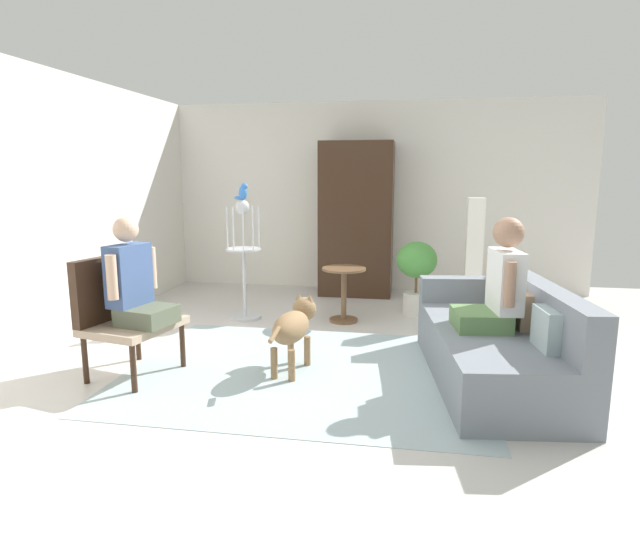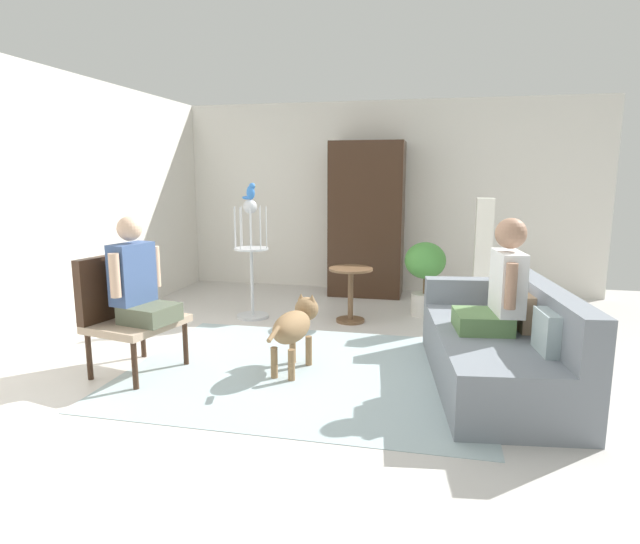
# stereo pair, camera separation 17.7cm
# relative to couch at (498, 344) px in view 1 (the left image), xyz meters

# --- Properties ---
(ground_plane) EXTENTS (7.78, 7.78, 0.00)m
(ground_plane) POSITION_rel_couch_xyz_m (-1.34, -0.04, -0.29)
(ground_plane) COLOR beige
(back_wall) EXTENTS (5.97, 0.12, 2.57)m
(back_wall) POSITION_rel_couch_xyz_m (-1.34, 3.27, 0.99)
(back_wall) COLOR silver
(back_wall) RESTS_ON ground
(left_wall) EXTENTS (0.12, 7.09, 2.57)m
(left_wall) POSITION_rel_couch_xyz_m (-4.09, 0.26, 0.99)
(left_wall) COLOR silver
(left_wall) RESTS_ON ground
(area_rug) EXTENTS (2.88, 2.27, 0.01)m
(area_rug) POSITION_rel_couch_xyz_m (-1.53, -0.10, -0.29)
(area_rug) COLOR #9EB2B7
(area_rug) RESTS_ON ground
(couch) EXTENTS (1.11, 2.04, 0.79)m
(couch) POSITION_rel_couch_xyz_m (0.00, 0.00, 0.00)
(couch) COLOR slate
(couch) RESTS_ON ground
(armchair) EXTENTS (0.71, 0.79, 0.96)m
(armchair) POSITION_rel_couch_xyz_m (-2.98, -0.38, 0.26)
(armchair) COLOR #382316
(armchair) RESTS_ON ground
(person_on_couch) EXTENTS (0.51, 0.57, 0.86)m
(person_on_couch) POSITION_rel_couch_xyz_m (-0.03, -0.04, 0.48)
(person_on_couch) COLOR #587D4A
(person_on_armchair) EXTENTS (0.51, 0.51, 0.84)m
(person_on_armchair) POSITION_rel_couch_xyz_m (-2.82, -0.41, 0.48)
(person_on_armchair) COLOR #565E49
(round_end_table) EXTENTS (0.48, 0.48, 0.60)m
(round_end_table) POSITION_rel_couch_xyz_m (-1.41, 1.46, 0.08)
(round_end_table) COLOR brown
(round_end_table) RESTS_ON ground
(dog) EXTENTS (0.32, 0.85, 0.59)m
(dog) POSITION_rel_couch_xyz_m (-1.62, -0.07, 0.09)
(dog) COLOR olive
(dog) RESTS_ON ground
(bird_cage_stand) EXTENTS (0.38, 0.38, 1.33)m
(bird_cage_stand) POSITION_rel_couch_xyz_m (-2.52, 1.39, 0.36)
(bird_cage_stand) COLOR silver
(bird_cage_stand) RESTS_ON ground
(parrot) EXTENTS (0.17, 0.10, 0.18)m
(parrot) POSITION_rel_couch_xyz_m (-2.51, 1.39, 1.12)
(parrot) COLOR blue
(parrot) RESTS_ON bird_cage_stand
(potted_plant) EXTENTS (0.46, 0.46, 0.84)m
(potted_plant) POSITION_rel_couch_xyz_m (-0.63, 1.93, 0.25)
(potted_plant) COLOR beige
(potted_plant) RESTS_ON ground
(column_lamp) EXTENTS (0.20, 0.20, 1.35)m
(column_lamp) POSITION_rel_couch_xyz_m (-0.02, 1.80, 0.38)
(column_lamp) COLOR #4C4742
(column_lamp) RESTS_ON ground
(armoire_cabinet) EXTENTS (0.95, 0.56, 2.02)m
(armoire_cabinet) POSITION_rel_couch_xyz_m (-1.43, 2.86, 0.72)
(armoire_cabinet) COLOR #382316
(armoire_cabinet) RESTS_ON ground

